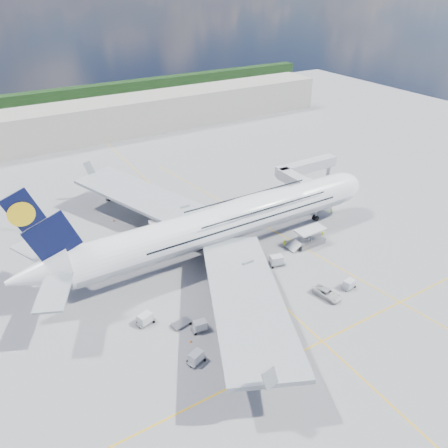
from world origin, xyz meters
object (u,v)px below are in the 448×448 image
dolly_row_a (200,326)px  dolly_row_c (181,323)px  dolly_back (145,319)px  cone_wing_left_outer (114,220)px  airliner (225,222)px  dolly_row_b (196,357)px  baggage_tug (234,292)px  crew_nose (331,210)px  crew_tug (261,303)px  cargo_loader (309,239)px  dolly_nose_far (349,284)px  cone_wing_right_inner (239,266)px  cone_nose (316,207)px  dolly_nose_near (276,260)px  catering_truck_outer (117,192)px  catering_truck_inner (165,229)px  jet_bridge (303,173)px  service_van (327,293)px  crew_wing (231,300)px  cone_wing_left_inner (177,237)px  crew_van (323,231)px  cone_tail (79,282)px  cone_wing_right_outer (191,341)px  crew_loader (285,244)px

dolly_row_a → dolly_row_c: dolly_row_a is taller
dolly_back → cone_wing_left_outer: bearing=60.8°
airliner → dolly_row_b: (-19.17, -23.47, -5.89)m
baggage_tug → crew_nose: 39.46m
baggage_tug → crew_tug: 5.41m
cargo_loader → crew_tug: cargo_loader is taller
dolly_back → dolly_nose_far: bearing=-35.1°
dolly_back → baggage_tug: (16.37, -1.53, -0.20)m
dolly_nose_far → cone_wing_right_inner: bearing=121.2°
dolly_row_c → airliner: bearing=31.4°
cone_wing_right_inner → cone_nose: bearing=20.7°
dolly_nose_near → catering_truck_outer: 47.83m
dolly_nose_near → catering_truck_inner: 25.47m
jet_bridge → dolly_nose_far: (-16.55, -33.32, -5.92)m
catering_truck_inner → baggage_tug: bearing=-73.9°
dolly_row_a → service_van: bearing=-1.6°
service_van → cone_nose: size_ratio=9.57×
crew_wing → crew_tug: size_ratio=1.17×
jet_bridge → cone_wing_left_inner: size_ratio=39.20×
dolly_nose_far → service_van: (-5.12, 0.20, -0.19)m
crew_van → service_van: bearing=115.6°
cone_tail → cone_nose: bearing=0.2°
crew_van → cone_nose: crew_van is taller
airliner → cone_wing_right_inner: airliner is taller
dolly_row_c → dolly_back: (-4.91, 3.37, 0.65)m
crew_nose → cone_tail: 59.81m
crew_wing → cone_wing_left_outer: 39.96m
cargo_loader → catering_truck_outer: size_ratio=1.31×
service_van → crew_tug: size_ratio=3.12×
crew_tug → cone_wing_right_outer: 14.31m
jet_bridge → cone_wing_right_outer: 56.86m
catering_truck_outer → service_van: catering_truck_outer is taller
dolly_row_a → crew_tug: 11.75m
dolly_nose_near → crew_nose: 26.77m
airliner → dolly_nose_far: 26.56m
cone_wing_left_outer → crew_nose: bearing=-26.4°
crew_wing → crew_tug: 5.23m
crew_wing → cargo_loader: bearing=-61.7°
dolly_nose_far → crew_tug: size_ratio=1.71×
jet_bridge → catering_truck_inner: jet_bridge is taller
crew_tug → cone_wing_right_inner: 12.19m
dolly_row_b → crew_loader: bearing=9.8°
crew_wing → dolly_row_b: bearing=136.7°
airliner → jet_bridge: airliner is taller
service_van → crew_wing: size_ratio=2.67×
dolly_back → dolly_nose_near: bearing=-14.1°
dolly_nose_far → dolly_nose_near: bearing=109.0°
cone_wing_left_outer → catering_truck_inner: bearing=-59.9°
dolly_row_b → dolly_back: 12.04m
crew_tug → cone_wing_right_inner: bearing=86.9°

